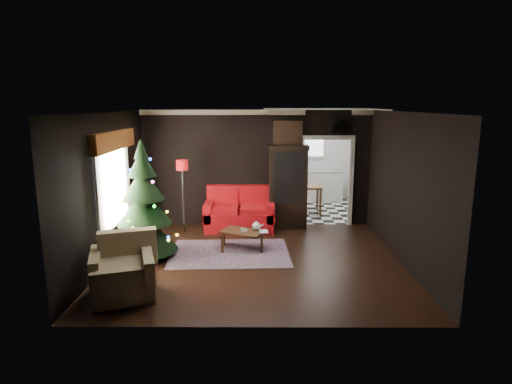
{
  "coord_description": "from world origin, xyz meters",
  "views": [
    {
      "loc": [
        0.05,
        -7.75,
        2.95
      ],
      "look_at": [
        0.0,
        0.9,
        1.15
      ],
      "focal_mm": 29.99,
      "sensor_mm": 36.0,
      "label": 1
    }
  ],
  "objects_px": {
    "curio_cabinet": "(288,189)",
    "coffee_table": "(242,240)",
    "armchair": "(122,268)",
    "kitchen_table": "(308,199)",
    "loveseat": "(239,209)",
    "teapot": "(256,226)",
    "wall_clock": "(339,128)",
    "christmas_tree": "(144,204)",
    "floor_lamp": "(183,198)"
  },
  "relations": [
    {
      "from": "curio_cabinet",
      "to": "kitchen_table",
      "type": "bearing_deg",
      "value": 65.56
    },
    {
      "from": "loveseat",
      "to": "curio_cabinet",
      "type": "relative_size",
      "value": 0.89
    },
    {
      "from": "coffee_table",
      "to": "teapot",
      "type": "relative_size",
      "value": 4.31
    },
    {
      "from": "loveseat",
      "to": "kitchen_table",
      "type": "bearing_deg",
      "value": 42.51
    },
    {
      "from": "loveseat",
      "to": "kitchen_table",
      "type": "relative_size",
      "value": 2.27
    },
    {
      "from": "curio_cabinet",
      "to": "teapot",
      "type": "relative_size",
      "value": 9.54
    },
    {
      "from": "armchair",
      "to": "coffee_table",
      "type": "bearing_deg",
      "value": 32.75
    },
    {
      "from": "floor_lamp",
      "to": "coffee_table",
      "type": "bearing_deg",
      "value": -39.82
    },
    {
      "from": "loveseat",
      "to": "wall_clock",
      "type": "relative_size",
      "value": 5.31
    },
    {
      "from": "curio_cabinet",
      "to": "coffee_table",
      "type": "relative_size",
      "value": 2.21
    },
    {
      "from": "floor_lamp",
      "to": "coffee_table",
      "type": "distance_m",
      "value": 1.92
    },
    {
      "from": "teapot",
      "to": "wall_clock",
      "type": "bearing_deg",
      "value": 43.04
    },
    {
      "from": "loveseat",
      "to": "christmas_tree",
      "type": "bearing_deg",
      "value": -134.26
    },
    {
      "from": "curio_cabinet",
      "to": "christmas_tree",
      "type": "height_order",
      "value": "christmas_tree"
    },
    {
      "from": "armchair",
      "to": "wall_clock",
      "type": "bearing_deg",
      "value": 27.09
    },
    {
      "from": "curio_cabinet",
      "to": "christmas_tree",
      "type": "distance_m",
      "value": 3.55
    },
    {
      "from": "coffee_table",
      "to": "kitchen_table",
      "type": "xyz_separation_m",
      "value": [
        1.68,
        3.08,
        0.17
      ]
    },
    {
      "from": "armchair",
      "to": "teapot",
      "type": "distance_m",
      "value": 3.0
    },
    {
      "from": "teapot",
      "to": "wall_clock",
      "type": "xyz_separation_m",
      "value": [
        1.94,
        1.82,
        1.89
      ]
    },
    {
      "from": "christmas_tree",
      "to": "armchair",
      "type": "xyz_separation_m",
      "value": [
        0.1,
        -1.78,
        -0.59
      ]
    },
    {
      "from": "christmas_tree",
      "to": "coffee_table",
      "type": "distance_m",
      "value": 2.1
    },
    {
      "from": "kitchen_table",
      "to": "loveseat",
      "type": "bearing_deg",
      "value": -137.49
    },
    {
      "from": "wall_clock",
      "to": "floor_lamp",
      "type": "bearing_deg",
      "value": -169.68
    },
    {
      "from": "teapot",
      "to": "wall_clock",
      "type": "height_order",
      "value": "wall_clock"
    },
    {
      "from": "curio_cabinet",
      "to": "wall_clock",
      "type": "bearing_deg",
      "value": 8.53
    },
    {
      "from": "floor_lamp",
      "to": "armchair",
      "type": "xyz_separation_m",
      "value": [
        -0.38,
        -3.33,
        -0.37
      ]
    },
    {
      "from": "armchair",
      "to": "kitchen_table",
      "type": "relative_size",
      "value": 1.32
    },
    {
      "from": "loveseat",
      "to": "floor_lamp",
      "type": "distance_m",
      "value": 1.34
    },
    {
      "from": "armchair",
      "to": "christmas_tree",
      "type": "bearing_deg",
      "value": 75.46
    },
    {
      "from": "loveseat",
      "to": "teapot",
      "type": "xyz_separation_m",
      "value": [
        0.41,
        -1.42,
        -0.01
      ]
    },
    {
      "from": "armchair",
      "to": "kitchen_table",
      "type": "xyz_separation_m",
      "value": [
        3.46,
        5.24,
        -0.09
      ]
    },
    {
      "from": "armchair",
      "to": "wall_clock",
      "type": "xyz_separation_m",
      "value": [
        4.01,
        3.99,
        1.92
      ]
    },
    {
      "from": "coffee_table",
      "to": "teapot",
      "type": "xyz_separation_m",
      "value": [
        0.28,
        0.01,
        0.29
      ]
    },
    {
      "from": "armchair",
      "to": "kitchen_table",
      "type": "distance_m",
      "value": 6.28
    },
    {
      "from": "christmas_tree",
      "to": "armchair",
      "type": "height_order",
      "value": "christmas_tree"
    },
    {
      "from": "curio_cabinet",
      "to": "coffee_table",
      "type": "bearing_deg",
      "value": -121.94
    },
    {
      "from": "christmas_tree",
      "to": "coffee_table",
      "type": "height_order",
      "value": "christmas_tree"
    },
    {
      "from": "wall_clock",
      "to": "armchair",
      "type": "bearing_deg",
      "value": -135.13
    },
    {
      "from": "curio_cabinet",
      "to": "wall_clock",
      "type": "distance_m",
      "value": 1.88
    },
    {
      "from": "curio_cabinet",
      "to": "coffee_table",
      "type": "distance_m",
      "value": 2.08
    },
    {
      "from": "teapot",
      "to": "wall_clock",
      "type": "relative_size",
      "value": 0.62
    },
    {
      "from": "teapot",
      "to": "kitchen_table",
      "type": "distance_m",
      "value": 3.37
    },
    {
      "from": "coffee_table",
      "to": "curio_cabinet",
      "type": "bearing_deg",
      "value": 58.06
    },
    {
      "from": "coffee_table",
      "to": "armchair",
      "type": "bearing_deg",
      "value": -129.47
    },
    {
      "from": "loveseat",
      "to": "curio_cabinet",
      "type": "height_order",
      "value": "curio_cabinet"
    },
    {
      "from": "coffee_table",
      "to": "kitchen_table",
      "type": "relative_size",
      "value": 1.14
    },
    {
      "from": "christmas_tree",
      "to": "wall_clock",
      "type": "relative_size",
      "value": 7.44
    },
    {
      "from": "christmas_tree",
      "to": "teapot",
      "type": "distance_m",
      "value": 2.27
    },
    {
      "from": "armchair",
      "to": "teapot",
      "type": "height_order",
      "value": "armchair"
    },
    {
      "from": "wall_clock",
      "to": "coffee_table",
      "type": "bearing_deg",
      "value": -140.64
    }
  ]
}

